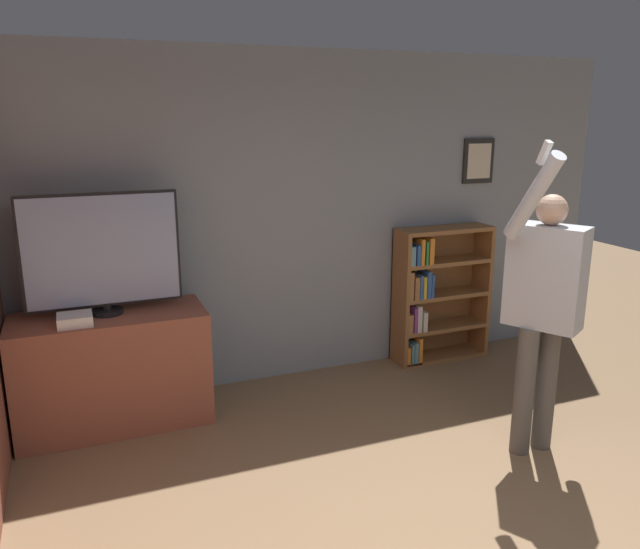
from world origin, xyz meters
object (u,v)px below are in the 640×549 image
Objects in this scene: television at (102,253)px; game_console at (75,320)px; person at (544,300)px; bookshelf at (433,295)px.

television reaches higher than game_console.
game_console is 3.07m from person.
game_console is at bearing -141.50° from television.
game_console is 0.11× the size of person.
television is 2.88m from bookshelf.
television is 2.96m from person.
bookshelf is at bearing 6.77° from game_console.
person is at bearing -24.91° from game_console.
television is at bearing -176.21° from bookshelf.
television is at bearing -149.37° from person.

